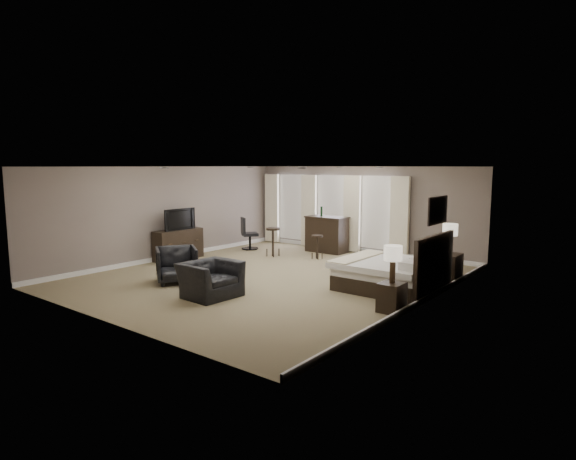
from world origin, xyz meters
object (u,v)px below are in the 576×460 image
Objects in this scene: bar_stool_right at (317,247)px; desk_chair at (250,233)px; bar_stool_left at (273,242)px; bed at (384,259)px; nightstand_near at (392,297)px; lamp_near at (393,264)px; bar_counter at (327,234)px; armchair_near at (210,273)px; lamp_far at (450,239)px; nightstand_far at (449,268)px; tv at (178,227)px; armchair_far at (177,263)px; dresser at (178,245)px.

desk_chair reaches higher than bar_stool_right.
bed is at bearing -17.80° from bar_stool_left.
nightstand_near is 0.60m from lamp_near.
lamp_near is at bearing 0.00° from nightstand_near.
bar_counter reaches higher than nightstand_near.
armchair_near reaches higher than nightstand_near.
bar_stool_left is 1.23× the size of bar_stool_right.
lamp_far is 4.54m from bar_counter.
bar_stool_right reaches higher than nightstand_far.
tv is 1.01× the size of desk_chair.
lamp_near reaches higher than bar_counter.
armchair_near is at bearing -158.27° from lamp_near.
lamp_near reaches higher than armchair_far.
lamp_near is at bearing -65.40° from armchair_near.
nightstand_near is 4.91m from armchair_far.
dresser is 1.42× the size of desk_chair.
dresser is 1.74× the size of bar_stool_left.
tv reaches higher than dresser.
armchair_far is (2.11, -1.77, 0.02)m from dresser.
armchair_near is 1.53m from armchair_far.
dresser is at bearing -131.80° from bar_stool_left.
dresser is at bearing 84.08° from armchair_far.
desk_chair is (-1.62, 4.22, 0.07)m from armchair_far.
lamp_far is (0.00, 2.90, 0.11)m from lamp_near.
armchair_far reaches higher than nightstand_near.
bar_stool_right is (-2.99, 1.82, -0.29)m from bed.
dresser is at bearing -163.17° from lamp_far.
lamp_far is 0.63× the size of armchair_near.
desk_chair reaches higher than armchair_near.
desk_chair is at bearing -179.52° from bar_stool_right.
nightstand_near is (0.89, -1.45, -0.36)m from bed.
lamp_near is 6.98m from dresser.
armchair_far reaches higher than dresser.
lamp_far reaches higher than bar_stool_right.
desk_chair is (-5.54, 1.80, -0.12)m from bed.
bar_counter reaches higher than dresser.
nightstand_far is 0.51× the size of bar_counter.
armchair_near reaches higher than bar_stool_right.
armchair_near is at bearing -83.11° from bar_stool_right.
bed is 6.07m from tv.
tv reaches higher than bar_stool_right.
lamp_far is at bearing 0.00° from nightstand_far.
bar_counter is (-4.28, 1.46, -0.43)m from lamp_far.
nightstand_near is 0.52× the size of desk_chair.
nightstand_near is 7.21m from desk_chair.
bar_counter is (-4.28, 4.36, 0.29)m from nightstand_near.
nightstand_near is at bearing -45.56° from bar_counter.
bed is 3.08× the size of nightstand_far.
desk_chair is at bearing -152.67° from bar_counter.
nightstand_near is at bearing -28.73° from bar_stool_left.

